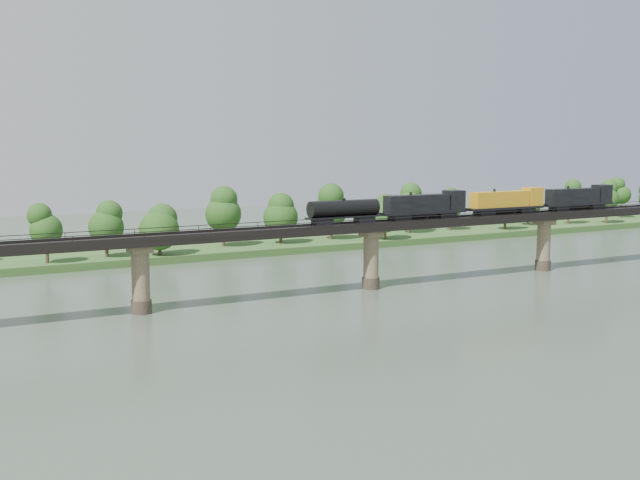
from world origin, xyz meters
TOP-DOWN VIEW (x-y plane):
  - ground at (0.00, 0.00)m, footprint 400.00×400.00m
  - far_bank at (0.00, 85.00)m, footprint 300.00×24.00m
  - bridge at (0.00, 30.00)m, footprint 236.00×30.00m
  - bridge_superstructure at (0.00, 30.00)m, footprint 220.00×4.90m
  - far_treeline at (-8.21, 80.52)m, footprint 289.06×17.54m
  - freight_train at (23.65, 30.00)m, footprint 69.67×2.71m

SIDE VIEW (x-z plane):
  - ground at x=0.00m, z-range 0.00..0.00m
  - far_bank at x=0.00m, z-range 0.00..1.60m
  - bridge at x=0.00m, z-range -0.29..11.21m
  - far_treeline at x=-8.21m, z-range 2.03..15.63m
  - bridge_superstructure at x=0.00m, z-range 11.42..12.17m
  - freight_train at x=23.65m, z-range 11.39..16.19m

